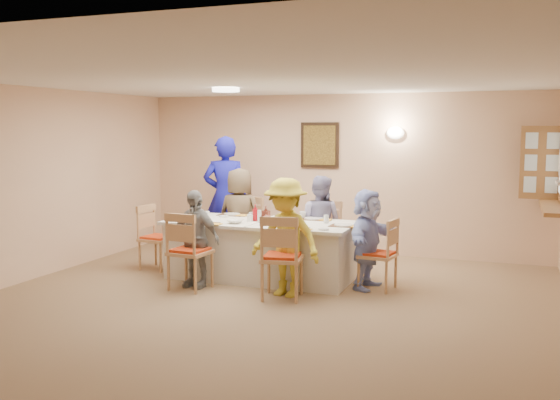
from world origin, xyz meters
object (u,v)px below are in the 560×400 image
at_px(chair_back_left, 243,230).
at_px(diner_right_end, 367,239).
at_px(chair_front_right, 282,256).
at_px(diner_front_right, 286,237).
at_px(chair_right_end, 378,254).
at_px(dining_table, 260,250).
at_px(chair_back_right, 322,236).
at_px(diner_front_left, 195,239).
at_px(diner_back_right, 320,224).
at_px(chair_front_left, 190,250).
at_px(chair_left_end, 158,237).
at_px(diner_back_left, 240,217).
at_px(caregiver, 225,197).
at_px(condiment_ketchup, 255,213).

xyz_separation_m(chair_back_left, diner_right_end, (2.02, -0.80, 0.13)).
height_order(chair_front_right, diner_front_right, diner_front_right).
bearing_deg(chair_right_end, chair_front_right, -41.49).
relative_size(dining_table, chair_right_end, 2.78).
height_order(dining_table, chair_back_right, chair_back_right).
xyz_separation_m(chair_back_left, chair_front_right, (1.20, -1.60, 0.01)).
distance_m(chair_back_left, chair_right_end, 2.29).
bearing_deg(diner_front_left, diner_back_right, 56.75).
xyz_separation_m(chair_front_left, diner_right_end, (2.02, 0.80, 0.13)).
bearing_deg(chair_right_end, chair_back_left, -102.00).
xyz_separation_m(diner_front_left, diner_front_right, (1.20, 0.00, 0.09)).
relative_size(chair_left_end, diner_right_end, 0.74).
xyz_separation_m(dining_table, chair_back_left, (-0.60, 0.80, 0.11)).
height_order(chair_front_left, diner_right_end, diner_right_end).
height_order(diner_front_left, diner_right_end, diner_right_end).
relative_size(diner_back_left, diner_front_left, 1.15).
xyz_separation_m(dining_table, diner_back_right, (0.60, 0.68, 0.28)).
bearing_deg(diner_right_end, chair_front_right, 144.18).
bearing_deg(chair_back_right, diner_front_left, -120.38).
height_order(chair_front_right, caregiver, caregiver).
relative_size(chair_front_left, diner_right_end, 0.78).
bearing_deg(chair_right_end, chair_back_right, -121.70).
distance_m(chair_back_right, diner_back_left, 1.23).
relative_size(dining_table, diner_back_left, 1.76).
relative_size(diner_front_left, diner_right_end, 0.98).
xyz_separation_m(dining_table, diner_front_left, (-0.60, -0.68, 0.23)).
height_order(diner_back_right, condiment_ketchup, diner_back_right).
distance_m(chair_back_right, diner_right_end, 1.15).
bearing_deg(caregiver, chair_right_end, 136.03).
distance_m(chair_back_right, diner_front_right, 1.50).
bearing_deg(diner_right_end, diner_front_right, 139.56).
bearing_deg(diner_back_left, dining_table, 132.60).
relative_size(dining_table, chair_front_left, 2.55).
distance_m(chair_back_right, chair_front_left, 2.00).
bearing_deg(diner_right_end, diner_back_right, 60.22).
xyz_separation_m(chair_front_right, diner_front_right, (0.00, 0.12, 0.20)).
xyz_separation_m(chair_back_left, diner_front_right, (1.20, -1.48, 0.21)).
xyz_separation_m(dining_table, chair_front_right, (0.60, -0.80, 0.12)).
height_order(diner_back_right, diner_front_left, diner_back_right).
height_order(dining_table, chair_left_end, chair_left_end).
height_order(diner_back_left, diner_right_end, diner_back_left).
height_order(diner_right_end, condiment_ketchup, diner_right_end).
xyz_separation_m(dining_table, chair_right_end, (1.55, 0.00, 0.06)).
relative_size(chair_front_left, condiment_ketchup, 4.45).
height_order(dining_table, caregiver, caregiver).
height_order(chair_back_right, chair_front_left, chair_front_left).
relative_size(chair_back_right, diner_right_end, 0.78).
height_order(chair_back_right, diner_back_left, diner_back_left).
xyz_separation_m(chair_left_end, chair_right_end, (3.10, 0.00, -0.01)).
relative_size(chair_back_left, chair_right_end, 1.10).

